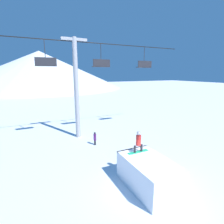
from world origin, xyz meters
TOP-DOWN VIEW (x-y plane):
  - ground_plane at (0.00, 0.00)m, footprint 220.00×220.00m
  - mountain_ridge at (0.00, 75.41)m, footprint 69.04×69.04m
  - snow_ramp at (0.20, -0.07)m, footprint 2.21×3.61m
  - snowboarder at (0.22, 1.06)m, footprint 1.39×0.30m
  - chairlift at (-1.30, 9.60)m, footprint 24.64×0.44m
  - distant_skier at (-0.48, 6.90)m, footprint 0.24×0.24m

SIDE VIEW (x-z plane):
  - ground_plane at x=0.00m, z-range 0.00..0.00m
  - distant_skier at x=-0.48m, z-range 0.05..1.28m
  - snow_ramp at x=0.20m, z-range 0.00..1.66m
  - snowboarder at x=0.22m, z-range 1.68..3.04m
  - chairlift at x=-1.30m, z-range 1.06..10.71m
  - mountain_ridge at x=0.00m, z-range 0.00..15.47m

